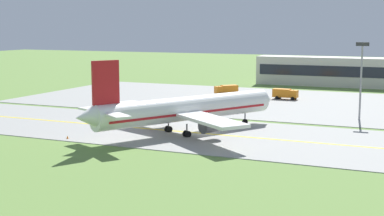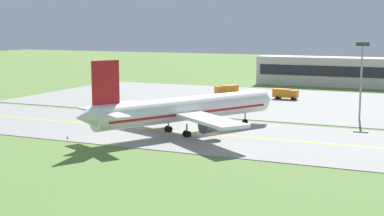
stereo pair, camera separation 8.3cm
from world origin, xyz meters
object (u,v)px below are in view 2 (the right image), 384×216
service_truck_fuel (227,89)px  apron_light_mast (361,71)px  service_truck_baggage (285,93)px  airplane_lead (185,109)px

service_truck_fuel → apron_light_mast: bearing=-34.6°
service_truck_baggage → service_truck_fuel: 16.05m
airplane_lead → service_truck_baggage: 48.83m
service_truck_baggage → apron_light_mast: size_ratio=0.42×
service_truck_baggage → service_truck_fuel: size_ratio=1.06×
service_truck_baggage → apron_light_mast: bearing=-48.5°
service_truck_baggage → airplane_lead: bearing=-95.6°
service_truck_baggage → service_truck_fuel: (-15.91, 2.16, 0.00)m
airplane_lead → service_truck_fuel: airplane_lead is taller
apron_light_mast → airplane_lead: bearing=-133.9°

